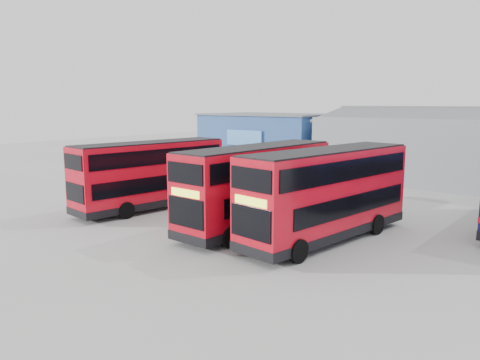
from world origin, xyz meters
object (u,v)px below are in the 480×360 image
office_block (270,140)px  double_decker_left (151,176)px  panel_van (206,157)px  double_decker_centre (257,188)px  double_decker_right (327,195)px

office_block → double_decker_left: size_ratio=1.29×
office_block → panel_van: size_ratio=2.41×
double_decker_left → double_decker_centre: (7.38, 0.45, 0.07)m
double_decker_left → double_decker_right: 11.09m
double_decker_left → double_decker_right: size_ratio=0.95×
double_decker_right → panel_van: size_ratio=1.96×
office_block → double_decker_centre: size_ratio=1.26×
double_decker_centre → panel_van: double_decker_centre is taller
office_block → double_decker_right: office_block is taller
office_block → double_decker_centre: office_block is taller
double_decker_centre → double_decker_right: bearing=6.4°
panel_van → double_decker_left: bearing=-72.4°
office_block → panel_van: bearing=-119.5°
double_decker_right → panel_van: (-19.83, 13.55, -0.89)m
office_block → double_decker_left: 20.75m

